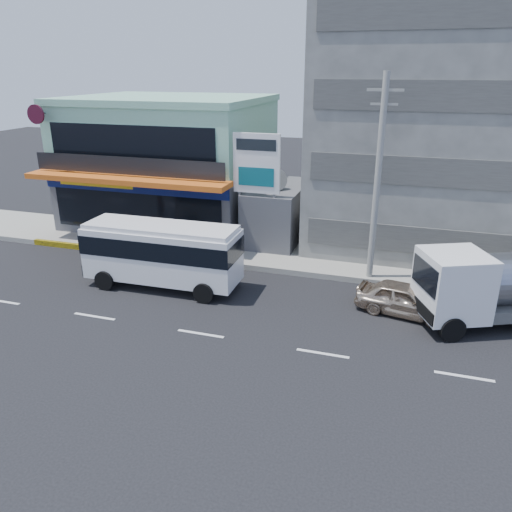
{
  "coord_description": "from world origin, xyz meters",
  "views": [
    {
      "loc": [
        7.48,
        -16.31,
        10.13
      ],
      "look_at": [
        1.21,
        3.64,
        2.2
      ],
      "focal_mm": 35.0,
      "sensor_mm": 36.0,
      "label": 1
    }
  ],
  "objects_px": {
    "concrete_building": "(463,126)",
    "utility_pole_near": "(377,181)",
    "satellite_dish": "(274,188)",
    "billboard": "(257,170)",
    "minibus": "(162,250)",
    "tanker_truck": "(510,285)",
    "shop_building": "(171,165)",
    "sedan": "(405,299)",
    "motorcycle_rider": "(101,251)"
  },
  "relations": [
    {
      "from": "concrete_building",
      "to": "utility_pole_near",
      "type": "bearing_deg",
      "value": -117.76
    },
    {
      "from": "satellite_dish",
      "to": "billboard",
      "type": "bearing_deg",
      "value": -105.52
    },
    {
      "from": "concrete_building",
      "to": "minibus",
      "type": "distance_m",
      "value": 18.32
    },
    {
      "from": "billboard",
      "to": "utility_pole_near",
      "type": "height_order",
      "value": "utility_pole_near"
    },
    {
      "from": "billboard",
      "to": "tanker_truck",
      "type": "xyz_separation_m",
      "value": [
        12.35,
        -4.49,
        -3.2
      ]
    },
    {
      "from": "shop_building",
      "to": "sedan",
      "type": "relative_size",
      "value": 2.95
    },
    {
      "from": "minibus",
      "to": "sedan",
      "type": "bearing_deg",
      "value": 2.24
    },
    {
      "from": "minibus",
      "to": "tanker_truck",
      "type": "distance_m",
      "value": 15.47
    },
    {
      "from": "shop_building",
      "to": "satellite_dish",
      "type": "height_order",
      "value": "shop_building"
    },
    {
      "from": "satellite_dish",
      "to": "utility_pole_near",
      "type": "bearing_deg",
      "value": -30.96
    },
    {
      "from": "billboard",
      "to": "minibus",
      "type": "height_order",
      "value": "billboard"
    },
    {
      "from": "shop_building",
      "to": "billboard",
      "type": "relative_size",
      "value": 1.8
    },
    {
      "from": "sedan",
      "to": "concrete_building",
      "type": "bearing_deg",
      "value": -0.19
    },
    {
      "from": "satellite_dish",
      "to": "shop_building",
      "type": "bearing_deg",
      "value": 159.79
    },
    {
      "from": "motorcycle_rider",
      "to": "utility_pole_near",
      "type": "bearing_deg",
      "value": 7.91
    },
    {
      "from": "utility_pole_near",
      "to": "motorcycle_rider",
      "type": "bearing_deg",
      "value": -172.09
    },
    {
      "from": "billboard",
      "to": "minibus",
      "type": "relative_size",
      "value": 0.91
    },
    {
      "from": "minibus",
      "to": "tanker_truck",
      "type": "xyz_separation_m",
      "value": [
        15.44,
        0.89,
        -0.16
      ]
    },
    {
      "from": "shop_building",
      "to": "minibus",
      "type": "height_order",
      "value": "shop_building"
    },
    {
      "from": "sedan",
      "to": "satellite_dish",
      "type": "bearing_deg",
      "value": 60.63
    },
    {
      "from": "shop_building",
      "to": "tanker_truck",
      "type": "bearing_deg",
      "value": -24.94
    },
    {
      "from": "concrete_building",
      "to": "tanker_truck",
      "type": "height_order",
      "value": "concrete_building"
    },
    {
      "from": "utility_pole_near",
      "to": "tanker_truck",
      "type": "relative_size",
      "value": 1.19
    },
    {
      "from": "minibus",
      "to": "tanker_truck",
      "type": "height_order",
      "value": "tanker_truck"
    },
    {
      "from": "utility_pole_near",
      "to": "tanker_truck",
      "type": "height_order",
      "value": "utility_pole_near"
    },
    {
      "from": "shop_building",
      "to": "satellite_dish",
      "type": "xyz_separation_m",
      "value": [
        8.0,
        -2.95,
        -0.42
      ]
    },
    {
      "from": "concrete_building",
      "to": "billboard",
      "type": "height_order",
      "value": "concrete_building"
    },
    {
      "from": "utility_pole_near",
      "to": "sedan",
      "type": "xyz_separation_m",
      "value": [
        1.8,
        -3.13,
        -4.43
      ]
    },
    {
      "from": "minibus",
      "to": "motorcycle_rider",
      "type": "xyz_separation_m",
      "value": [
        -4.62,
        1.6,
        -1.1
      ]
    },
    {
      "from": "sedan",
      "to": "utility_pole_near",
      "type": "bearing_deg",
      "value": 41.34
    },
    {
      "from": "billboard",
      "to": "utility_pole_near",
      "type": "bearing_deg",
      "value": -15.48
    },
    {
      "from": "shop_building",
      "to": "tanker_truck",
      "type": "distance_m",
      "value": 22.01
    },
    {
      "from": "tanker_truck",
      "to": "motorcycle_rider",
      "type": "xyz_separation_m",
      "value": [
        -20.07,
        0.71,
        -0.94
      ]
    },
    {
      "from": "shop_building",
      "to": "satellite_dish",
      "type": "bearing_deg",
      "value": -20.21
    },
    {
      "from": "billboard",
      "to": "sedan",
      "type": "distance_m",
      "value": 10.53
    },
    {
      "from": "sedan",
      "to": "motorcycle_rider",
      "type": "xyz_separation_m",
      "value": [
        -16.01,
        1.15,
        0.07
      ]
    },
    {
      "from": "concrete_building",
      "to": "sedan",
      "type": "height_order",
      "value": "concrete_building"
    },
    {
      "from": "billboard",
      "to": "sedan",
      "type": "bearing_deg",
      "value": -30.69
    },
    {
      "from": "tanker_truck",
      "to": "motorcycle_rider",
      "type": "distance_m",
      "value": 20.1
    },
    {
      "from": "concrete_building",
      "to": "tanker_truck",
      "type": "relative_size",
      "value": 1.9
    },
    {
      "from": "concrete_building",
      "to": "tanker_truck",
      "type": "bearing_deg",
      "value": -79.79
    },
    {
      "from": "utility_pole_near",
      "to": "tanker_truck",
      "type": "distance_m",
      "value": 7.29
    },
    {
      "from": "shop_building",
      "to": "motorcycle_rider",
      "type": "distance_m",
      "value": 9.11
    },
    {
      "from": "utility_pole_near",
      "to": "sedan",
      "type": "distance_m",
      "value": 5.72
    },
    {
      "from": "utility_pole_near",
      "to": "motorcycle_rider",
      "type": "height_order",
      "value": "utility_pole_near"
    },
    {
      "from": "satellite_dish",
      "to": "billboard",
      "type": "distance_m",
      "value": 2.31
    },
    {
      "from": "concrete_building",
      "to": "billboard",
      "type": "xyz_separation_m",
      "value": [
        -10.5,
        -5.8,
        -2.07
      ]
    },
    {
      "from": "satellite_dish",
      "to": "tanker_truck",
      "type": "xyz_separation_m",
      "value": [
        11.85,
        -6.29,
        -1.84
      ]
    },
    {
      "from": "satellite_dish",
      "to": "billboard",
      "type": "xyz_separation_m",
      "value": [
        -0.5,
        -1.8,
        1.35
      ]
    },
    {
      "from": "billboard",
      "to": "tanker_truck",
      "type": "bearing_deg",
      "value": -19.96
    }
  ]
}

